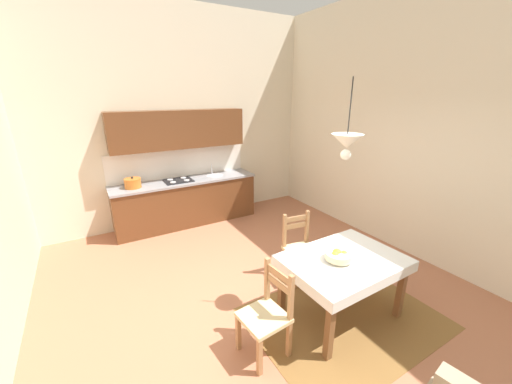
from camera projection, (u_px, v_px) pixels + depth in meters
ground_plane at (272, 307)px, 3.69m from camera, size 5.82×7.03×0.10m
wall_back at (181, 119)px, 5.71m from camera, size 5.82×0.12×4.05m
wall_right at (427, 127)px, 4.32m from camera, size 0.12×7.03×4.05m
area_rug at (344, 318)px, 3.44m from camera, size 2.10×1.60×0.01m
kitchen_cabinetry at (185, 182)px, 5.75m from camera, size 2.74×0.63×2.20m
dining_table at (343, 268)px, 3.32m from camera, size 1.32×0.98×0.75m
dining_chair_tv_side at (267, 314)px, 2.88m from camera, size 0.46×0.46×0.93m
dining_chair_kitchen_side at (300, 249)px, 4.10m from camera, size 0.47×0.47×0.93m
fruit_bowl at (339, 256)px, 3.22m from camera, size 0.30×0.30×0.12m
pendant_lamp at (347, 142)px, 2.98m from camera, size 0.32×0.32×0.80m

